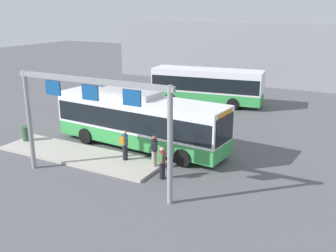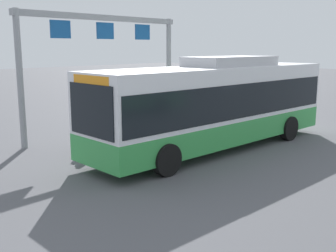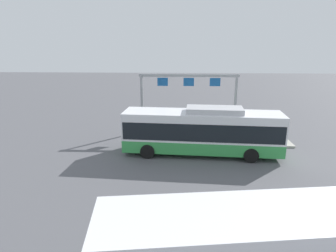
# 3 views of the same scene
# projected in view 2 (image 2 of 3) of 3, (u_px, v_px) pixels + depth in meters

# --- Properties ---
(ground_plane) EXTENTS (120.00, 120.00, 0.00)m
(ground_plane) POSITION_uv_depth(u_px,v_px,m) (215.00, 148.00, 15.77)
(ground_plane) COLOR #56565B
(platform_curb) EXTENTS (10.00, 2.80, 0.16)m
(platform_curb) POSITION_uv_depth(u_px,v_px,m) (193.00, 128.00, 19.34)
(platform_curb) COLOR #B2ADA3
(platform_curb) RESTS_ON ground
(bus_main) EXTENTS (11.16, 3.24, 3.46)m
(bus_main) POSITION_uv_depth(u_px,v_px,m) (216.00, 101.00, 15.43)
(bus_main) COLOR green
(bus_main) RESTS_ON ground
(person_boarding) EXTENTS (0.37, 0.54, 1.67)m
(person_boarding) POSITION_uv_depth(u_px,v_px,m) (89.00, 127.00, 15.37)
(person_boarding) COLOR black
(person_boarding) RESTS_ON ground
(person_waiting_near) EXTENTS (0.50, 0.60, 1.67)m
(person_waiting_near) POSITION_uv_depth(u_px,v_px,m) (124.00, 122.00, 15.43)
(person_waiting_near) COLOR gray
(person_waiting_near) RESTS_ON platform_curb
(person_waiting_mid) EXTENTS (0.36, 0.54, 1.67)m
(person_waiting_mid) POSITION_uv_depth(u_px,v_px,m) (158.00, 116.00, 16.79)
(person_waiting_mid) COLOR black
(person_waiting_mid) RESTS_ON platform_curb
(platform_sign_gantry) EXTENTS (8.58, 0.24, 5.20)m
(platform_sign_gantry) POSITION_uv_depth(u_px,v_px,m) (106.00, 49.00, 18.03)
(platform_sign_gantry) COLOR gray
(platform_sign_gantry) RESTS_ON ground
(trash_bin) EXTENTS (0.52, 0.52, 0.90)m
(trash_bin) POSITION_uv_depth(u_px,v_px,m) (250.00, 107.00, 22.29)
(trash_bin) COLOR #2D5133
(trash_bin) RESTS_ON platform_curb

